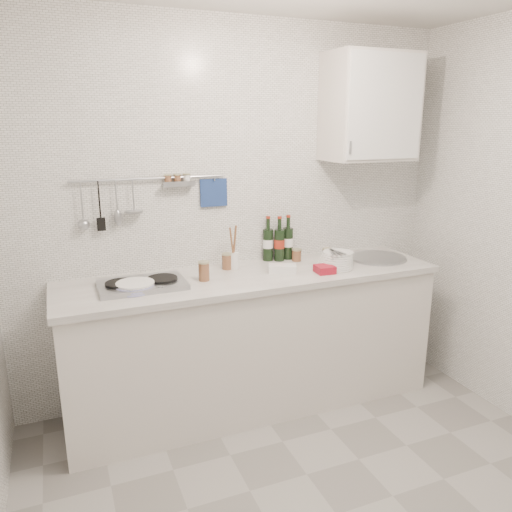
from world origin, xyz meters
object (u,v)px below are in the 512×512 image
Objects in this scene: utensil_crock at (234,258)px; plate_stack_hob at (134,287)px; wall_cabinet at (370,107)px; plate_stack_sink at (336,260)px; wine_bottles at (279,238)px.

plate_stack_hob is at bearing -163.14° from utensil_crock.
wall_cabinet is 1.94m from plate_stack_hob.
wine_bottles is (-0.28, 0.31, 0.11)m from plate_stack_sink.
wall_cabinet is 1.05m from plate_stack_sink.
plate_stack_sink is at bearing -1.10° from plate_stack_hob.
wall_cabinet is 2.86× the size of plate_stack_hob.
utensil_crock is at bearing -167.52° from wine_bottles.
utensil_crock is at bearing 16.86° from plate_stack_hob.
utensil_crock is (-0.97, 0.04, -0.96)m from wall_cabinet.
utensil_crock is (-0.64, 0.23, 0.02)m from plate_stack_sink.
wine_bottles is 0.38m from utensil_crock.
plate_stack_sink is 0.91× the size of utensil_crock.
plate_stack_hob is at bearing 178.90° from plate_stack_sink.
utensil_crock is at bearing 177.68° from wall_cabinet.
wall_cabinet reaches higher than plate_stack_sink.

